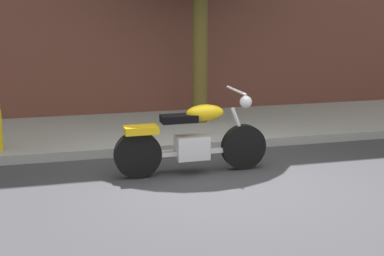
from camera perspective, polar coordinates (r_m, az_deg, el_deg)
The scene contains 3 objects.
ground_plane at distance 7.27m, azimuth 2.87°, elevation -5.36°, with size 60.00×60.00×0.00m, color #38383D.
sidewalk at distance 9.79m, azimuth -1.97°, elevation -0.11°, with size 20.81×2.67×0.14m, color #9C9C9C.
motorcycle at distance 7.42m, azimuth -0.02°, elevation -1.27°, with size 2.11×0.70×1.13m.
Camera 1 is at (-2.11, -6.57, 2.28)m, focal length 51.66 mm.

